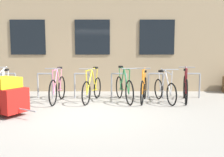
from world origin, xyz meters
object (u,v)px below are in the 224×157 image
bicycle_green (125,88)px  bicycle_yellow (93,89)px  bicycle_pink (59,89)px  bicycle_maroon (186,88)px  bicycle_white (6,89)px  bicycle_orange (145,89)px  bike_trailer (7,96)px  bicycle_silver (166,90)px

bicycle_green → bicycle_yellow: (-0.97, -0.02, -0.01)m
bicycle_pink → bicycle_maroon: (3.87, 0.14, -0.00)m
bicycle_yellow → bicycle_white: size_ratio=1.05×
bicycle_orange → bike_trailer: bearing=-155.5°
bicycle_pink → bicycle_white: (-1.57, -0.03, -0.02)m
bicycle_maroon → bicycle_orange: bicycle_maroon is taller
bicycle_white → bicycle_maroon: 5.45m
bicycle_green → bicycle_pink: (-1.99, -0.14, 0.00)m
bicycle_green → bicycle_orange: bicycle_green is taller
bicycle_silver → bicycle_orange: size_ratio=0.99×
bicycle_maroon → bicycle_green: bearing=179.9°
bicycle_silver → bicycle_white: size_ratio=0.99×
bicycle_white → bicycle_orange: bearing=1.7°
bicycle_pink → bike_trailer: bearing=-120.6°
bicycle_maroon → bike_trailer: (-4.76, -1.63, 0.06)m
bicycle_silver → bicycle_yellow: bearing=178.1°
bicycle_green → bike_trailer: bicycle_green is taller
bicycle_white → bike_trailer: size_ratio=1.18×
bicycle_white → bike_trailer: bearing=-64.8°
bicycle_green → bicycle_maroon: size_ratio=1.03×
bicycle_white → bicycle_pink: bearing=1.3°
bicycle_silver → bicycle_orange: bicycle_orange is taller
bicycle_green → bicycle_orange: size_ratio=1.08×
bicycle_maroon → bicycle_orange: size_ratio=1.05×
bicycle_silver → bike_trailer: (-4.10, -1.54, 0.10)m
bicycle_green → bicycle_yellow: size_ratio=1.02×
bicycle_green → bicycle_white: 3.57m
bicycle_pink → bicycle_white: bicycle_white is taller
bicycle_white → bicycle_maroon: bicycle_white is taller
bicycle_green → bicycle_white: size_ratio=1.08×
bicycle_green → bicycle_silver: (1.22, -0.09, -0.03)m
bicycle_green → bicycle_pink: size_ratio=1.04×
bicycle_yellow → bike_trailer: (-1.91, -1.61, 0.08)m
bicycle_pink → bicycle_silver: bearing=0.8°
bicycle_green → bike_trailer: (-2.88, -1.64, 0.06)m
bicycle_yellow → bicycle_white: bearing=-176.7°
bicycle_orange → bike_trailer: bicycle_orange is taller
bicycle_yellow → bicycle_silver: bearing=-1.9°
bicycle_pink → bicycle_yellow: bearing=6.5°
bicycle_green → bike_trailer: bearing=-150.4°
bicycle_pink → bicycle_orange: 2.59m
bicycle_yellow → bike_trailer: 2.50m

